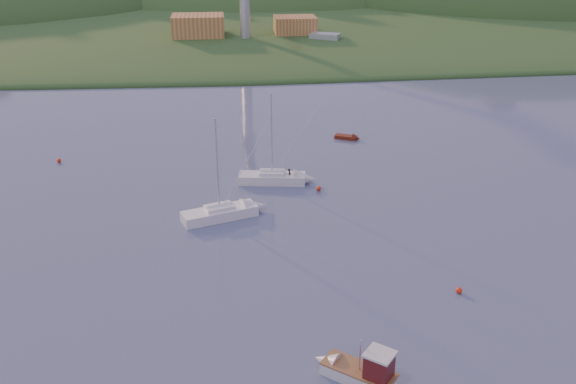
{
  "coord_description": "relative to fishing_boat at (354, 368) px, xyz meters",
  "views": [
    {
      "loc": [
        -3.14,
        -17.89,
        27.78
      ],
      "look_at": [
        2.55,
        37.53,
        3.15
      ],
      "focal_mm": 40.0,
      "sensor_mm": 36.0,
      "label": 1
    }
  ],
  "objects": [
    {
      "name": "shore_slope",
      "position": [
        -4.44,
        150.48,
        -0.8
      ],
      "size": [
        640.0,
        150.0,
        7.0
      ],
      "primitive_type": "ellipsoid",
      "color": "#264D1E",
      "rests_on": "ground"
    },
    {
      "name": "hill_right",
      "position": [
        90.56,
        180.48,
        -0.8
      ],
      "size": [
        150.0,
        130.0,
        60.0
      ],
      "primitive_type": "ellipsoid",
      "color": "#264D1E",
      "rests_on": "ground"
    },
    {
      "name": "hillside_trees",
      "position": [
        -4.44,
        170.48,
        -0.8
      ],
      "size": [
        280.0,
        50.0,
        32.0
      ],
      "primitive_type": null,
      "color": "#1E4217",
      "rests_on": "ground"
    },
    {
      "name": "wharf",
      "position": [
        0.56,
        107.48,
        0.4
      ],
      "size": [
        42.0,
        16.0,
        2.4
      ],
      "primitive_type": "cube",
      "color": "slate",
      "rests_on": "ground"
    },
    {
      "name": "shed_west",
      "position": [
        -12.44,
        108.48,
        4.0
      ],
      "size": [
        11.0,
        8.0,
        4.8
      ],
      "primitive_type": "cube",
      "color": "#9F6535",
      "rests_on": "wharf"
    },
    {
      "name": "shed_east",
      "position": [
        8.56,
        109.48,
        3.6
      ],
      "size": [
        9.0,
        7.0,
        4.0
      ],
      "primitive_type": "cube",
      "color": "#9F6535",
      "rests_on": "wharf"
    },
    {
      "name": "fishing_boat",
      "position": [
        0.0,
        0.0,
        0.0
      ],
      "size": [
        5.53,
        4.95,
        3.63
      ],
      "rotation": [
        0.0,
        0.0,
        2.46
      ],
      "color": "silver",
      "rests_on": "ground"
    },
    {
      "name": "sailboat_near",
      "position": [
        -8.48,
        24.42,
        -0.12
      ],
      "size": [
        7.67,
        4.49,
        10.2
      ],
      "rotation": [
        0.0,
        0.0,
        0.33
      ],
      "color": "white",
      "rests_on": "ground"
    },
    {
      "name": "sailboat_far",
      "position": [
        -2.65,
        32.84,
        -0.12
      ],
      "size": [
        7.56,
        3.2,
        10.16
      ],
      "rotation": [
        0.0,
        0.0,
        -0.14
      ],
      "color": "silver",
      "rests_on": "ground"
    },
    {
      "name": "canoe",
      "position": [
        -0.74,
        32.58,
        -0.45
      ],
      "size": [
        3.84,
        3.08,
        0.71
      ],
      "primitive_type": "imported",
      "rotation": [
        0.0,
        0.0,
        1.37
      ],
      "color": "#998754",
      "rests_on": "ground"
    },
    {
      "name": "paddler",
      "position": [
        -0.74,
        32.58,
        -0.08
      ],
      "size": [
        0.45,
        0.59,
        1.45
      ],
      "primitive_type": "imported",
      "rotation": [
        0.0,
        0.0,
        1.37
      ],
      "color": "black",
      "rests_on": "ground"
    },
    {
      "name": "red_tender",
      "position": [
        8.81,
        46.36,
        -0.56
      ],
      "size": [
        3.52,
        2.48,
        1.14
      ],
      "rotation": [
        0.0,
        0.0,
        -0.45
      ],
      "color": "#571B0C",
      "rests_on": "ground"
    },
    {
      "name": "work_vessel",
      "position": [
        14.24,
        103.48,
        0.53
      ],
      "size": [
        15.41,
        10.82,
        3.75
      ],
      "rotation": [
        0.0,
        0.0,
        -0.43
      ],
      "color": "#515C6A",
      "rests_on": "ground"
    },
    {
      "name": "buoy_0",
      "position": [
        10.24,
        9.05,
        -0.55
      ],
      "size": [
        0.5,
        0.5,
        0.5
      ],
      "primitive_type": "sphere",
      "color": "red",
      "rests_on": "ground"
    },
    {
      "name": "buoy_1",
      "position": [
        2.17,
        30.13,
        -0.55
      ],
      "size": [
        0.5,
        0.5,
        0.5
      ],
      "primitive_type": "sphere",
      "color": "red",
      "rests_on": "ground"
    },
    {
      "name": "buoy_3",
      "position": [
        -27.55,
        41.63,
        -0.55
      ],
      "size": [
        0.5,
        0.5,
        0.5
      ],
      "primitive_type": "sphere",
      "color": "red",
      "rests_on": "ground"
    }
  ]
}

